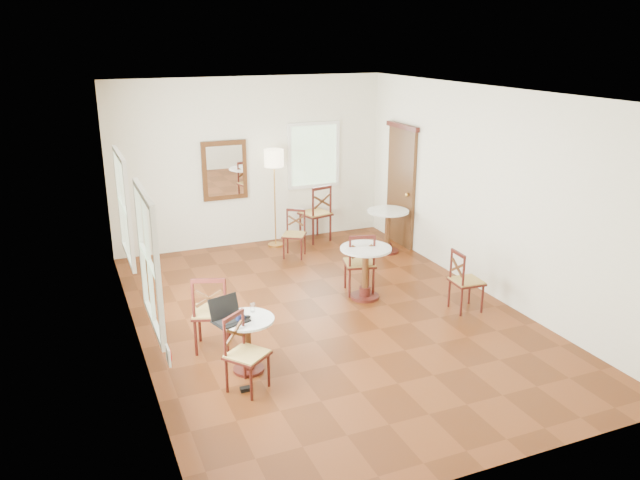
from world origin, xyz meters
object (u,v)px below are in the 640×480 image
at_px(chair_near_a, 212,312).
at_px(chair_mid_a, 360,263).
at_px(chair_back_b, 294,234).
at_px(navy_mug, 240,318).
at_px(floor_lamp, 274,165).
at_px(power_adapter, 245,389).
at_px(cafe_table_mid, 365,267).
at_px(water_glass, 253,308).
at_px(laptop, 228,315).
at_px(chair_near_b, 245,354).
at_px(chair_mid_b, 465,281).
at_px(cafe_table_near, 248,339).
at_px(chair_back_a, 316,213).
at_px(cafe_table_back, 388,226).
at_px(mouse, 246,317).

xyz_separation_m(chair_near_a, chair_mid_a, (2.43, 0.90, -0.02)).
relative_size(chair_back_b, navy_mug, 7.06).
xyz_separation_m(chair_near_a, floor_lamp, (2.00, 3.49, 1.01)).
relative_size(chair_mid_a, power_adapter, 8.30).
distance_m(cafe_table_mid, navy_mug, 2.68).
bearing_deg(floor_lamp, water_glass, -112.19).
relative_size(navy_mug, water_glass, 1.15).
height_order(laptop, navy_mug, laptop).
distance_m(chair_near_b, chair_mid_b, 3.49).
relative_size(cafe_table_near, floor_lamp, 0.37).
relative_size(chair_near_b, power_adapter, 7.52).
bearing_deg(chair_mid_a, chair_near_b, 54.78).
bearing_deg(chair_back_a, chair_mid_a, 67.32).
relative_size(cafe_table_back, chair_mid_b, 0.88).
bearing_deg(mouse, chair_back_a, 65.89).
distance_m(chair_near_b, laptop, 0.50).
relative_size(chair_near_a, chair_mid_a, 1.05).
height_order(chair_mid_b, chair_back_a, chair_back_a).
bearing_deg(cafe_table_back, cafe_table_near, -138.46).
relative_size(chair_near_a, chair_mid_b, 1.13).
distance_m(floor_lamp, navy_mug, 4.67).
bearing_deg(chair_near_a, floor_lamp, -100.57).
bearing_deg(mouse, chair_mid_b, 15.51).
bearing_deg(chair_back_a, chair_mid_b, 86.22).
distance_m(chair_back_a, navy_mug, 4.96).
xyz_separation_m(laptop, mouse, (0.20, -0.03, -0.05)).
bearing_deg(chair_mid_b, cafe_table_back, -0.50).
relative_size(cafe_table_mid, cafe_table_back, 1.02).
bearing_deg(chair_back_b, water_glass, -85.27).
xyz_separation_m(chair_near_b, navy_mug, (0.04, 0.32, 0.27)).
distance_m(laptop, mouse, 0.21).
bearing_deg(mouse, power_adapter, -103.35).
bearing_deg(floor_lamp, cafe_table_back, -33.00).
distance_m(cafe_table_near, chair_near_b, 0.39).
relative_size(chair_mid_b, chair_back_a, 0.82).
height_order(chair_back_b, laptop, laptop).
xyz_separation_m(chair_back_a, laptop, (-2.75, -4.12, 0.19)).
bearing_deg(chair_near_b, mouse, 33.27).
relative_size(laptop, mouse, 4.22).
xyz_separation_m(chair_near_b, chair_mid_b, (3.39, 0.82, 0.01)).
bearing_deg(cafe_table_mid, chair_back_b, 98.24).
xyz_separation_m(chair_near_a, chair_back_b, (2.11, 2.80, -0.09)).
relative_size(cafe_table_near, chair_mid_a, 0.69).
distance_m(cafe_table_near, cafe_table_mid, 2.57).
relative_size(cafe_table_mid, laptop, 1.78).
distance_m(navy_mug, power_adapter, 0.77).
xyz_separation_m(cafe_table_near, chair_back_b, (1.87, 3.48, 0.00)).
xyz_separation_m(cafe_table_near, water_glass, (0.12, 0.15, 0.30)).
bearing_deg(water_glass, cafe_table_near, -127.23).
bearing_deg(navy_mug, cafe_table_mid, 32.03).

